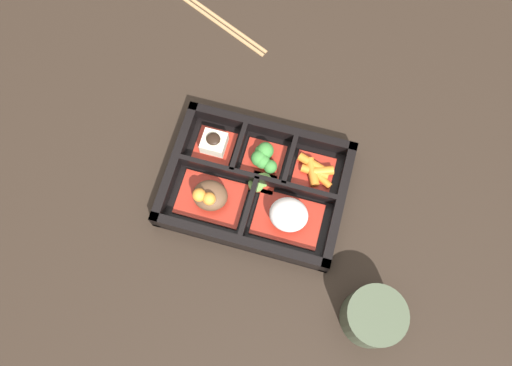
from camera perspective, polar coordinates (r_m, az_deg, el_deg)
The scene contains 11 objects.
ground_plane at distance 0.82m, azimuth 0.00°, elevation -0.58°, with size 3.00×3.00×0.00m, color black.
bento_base at distance 0.81m, azimuth 0.00°, elevation -0.46°, with size 0.28×0.21×0.01m.
bento_rim at distance 0.80m, azimuth 0.05°, elevation 0.03°, with size 0.28×0.21×0.04m.
bowl_rice at distance 0.77m, azimuth 3.73°, elevation -3.74°, with size 0.11×0.08×0.05m.
bowl_stew at distance 0.79m, azimuth -5.31°, elevation -1.56°, with size 0.11×0.08×0.05m.
bowl_carrots at distance 0.81m, azimuth 6.77°, elevation 1.39°, with size 0.07×0.06×0.02m.
bowl_greens at distance 0.81m, azimuth 0.92°, elevation 3.02°, with size 0.07×0.06×0.03m.
bowl_tofu at distance 0.82m, azimuth -4.80°, elevation 4.48°, with size 0.06×0.06×0.04m.
bowl_pickles at distance 0.80m, azimuth 0.73°, elevation 0.14°, with size 0.04×0.03×0.01m.
tea_cup at distance 0.76m, azimuth 13.26°, elevation -14.64°, with size 0.09×0.09×0.07m.
chopsticks at distance 0.97m, azimuth -4.03°, elevation 17.93°, with size 0.20×0.10×0.01m.
Camera 1 is at (-0.07, 0.25, 0.78)m, focal length 35.00 mm.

